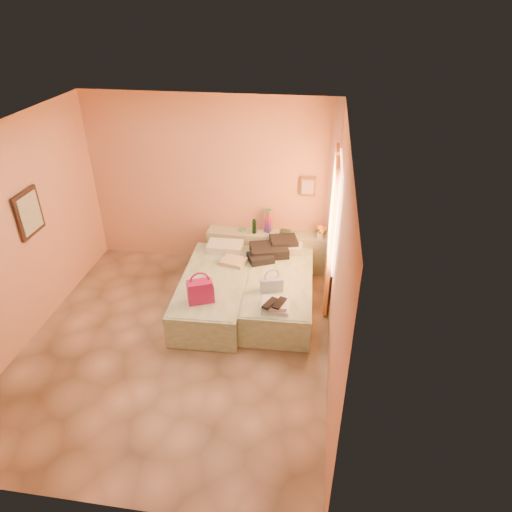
{
  "coord_description": "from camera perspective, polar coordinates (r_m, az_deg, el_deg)",
  "views": [
    {
      "loc": [
        1.73,
        -4.46,
        4.14
      ],
      "look_at": [
        0.94,
        0.85,
        0.94
      ],
      "focal_mm": 32.0,
      "sensor_mm": 36.0,
      "label": 1
    }
  ],
  "objects": [
    {
      "name": "bed_right",
      "position": [
        6.76,
        2.93,
        -4.4
      ],
      "size": [
        0.97,
        2.03,
        0.5
      ],
      "primitive_type": "cube",
      "rotation": [
        0.0,
        0.0,
        0.03
      ],
      "color": "beige",
      "rests_on": "ground"
    },
    {
      "name": "bed_left",
      "position": [
        6.77,
        -5.17,
        -4.44
      ],
      "size": [
        0.97,
        2.03,
        0.5
      ],
      "primitive_type": "cube",
      "rotation": [
        0.0,
        0.0,
        0.03
      ],
      "color": "beige",
      "rests_on": "ground"
    },
    {
      "name": "khaki_garment",
      "position": [
        6.92,
        -2.84,
        -0.69
      ],
      "size": [
        0.42,
        0.36,
        0.06
      ],
      "primitive_type": "cube",
      "rotation": [
        0.0,
        0.0,
        -0.23
      ],
      "color": "tan",
      "rests_on": "bed_left"
    },
    {
      "name": "water_bottle",
      "position": [
        7.4,
        -0.23,
        3.74
      ],
      "size": [
        0.09,
        0.09,
        0.24
      ],
      "primitive_type": "cylinder",
      "rotation": [
        0.0,
        0.0,
        -0.42
      ],
      "color": "#12331C",
      "rests_on": "headboard_ledge"
    },
    {
      "name": "ground",
      "position": [
        6.32,
        -9.77,
        -10.66
      ],
      "size": [
        4.5,
        4.5,
        0.0
      ],
      "primitive_type": "plane",
      "color": "tan",
      "rests_on": "ground"
    },
    {
      "name": "sandal_pair",
      "position": [
        5.9,
        2.35,
        -5.96
      ],
      "size": [
        0.29,
        0.32,
        0.03
      ],
      "primitive_type": "cube",
      "rotation": [
        0.0,
        0.0,
        -0.44
      ],
      "color": "black",
      "rests_on": "towel_stack"
    },
    {
      "name": "green_book",
      "position": [
        7.5,
        3.68,
        3.11
      ],
      "size": [
        0.18,
        0.14,
        0.03
      ],
      "primitive_type": "cube",
      "rotation": [
        0.0,
        0.0,
        -0.16
      ],
      "color": "#294C2B",
      "rests_on": "headboard_ledge"
    },
    {
      "name": "room_walls",
      "position": [
        5.75,
        -7.72,
        6.36
      ],
      "size": [
        4.02,
        4.51,
        2.81
      ],
      "color": "tan",
      "rests_on": "ground"
    },
    {
      "name": "flower_vase",
      "position": [
        7.33,
        8.1,
        3.19
      ],
      "size": [
        0.23,
        0.23,
        0.26
      ],
      "primitive_type": "cube",
      "rotation": [
        0.0,
        0.0,
        0.17
      ],
      "color": "silver",
      "rests_on": "headboard_ledge"
    },
    {
      "name": "clothes_pile",
      "position": [
        7.11,
        2.06,
        0.84
      ],
      "size": [
        0.78,
        0.78,
        0.19
      ],
      "primitive_type": "cube",
      "rotation": [
        0.0,
        0.0,
        0.31
      ],
      "color": "black",
      "rests_on": "bed_right"
    },
    {
      "name": "towel_stack",
      "position": [
        5.97,
        2.5,
        -6.22
      ],
      "size": [
        0.35,
        0.3,
        0.1
      ],
      "primitive_type": "cube",
      "rotation": [
        0.0,
        0.0,
        -0.0
      ],
      "color": "silver",
      "rests_on": "bed_right"
    },
    {
      "name": "magenta_handbag",
      "position": [
        6.08,
        -6.97,
        -4.35
      ],
      "size": [
        0.39,
        0.31,
        0.32
      ],
      "primitive_type": "cube",
      "rotation": [
        0.0,
        0.0,
        0.4
      ],
      "color": "#B41658",
      "rests_on": "bed_left"
    },
    {
      "name": "small_dish",
      "position": [
        7.52,
        -1.72,
        3.28
      ],
      "size": [
        0.16,
        0.16,
        0.03
      ],
      "primitive_type": "cylinder",
      "rotation": [
        0.0,
        0.0,
        -0.28
      ],
      "color": "#549A71",
      "rests_on": "headboard_ledge"
    },
    {
      "name": "headboard_ledge",
      "position": [
        7.62,
        1.64,
        0.74
      ],
      "size": [
        2.05,
        0.3,
        0.65
      ],
      "primitive_type": "cube",
      "color": "#A2AB8C",
      "rests_on": "ground"
    },
    {
      "name": "rainbow_box",
      "position": [
        7.41,
        1.5,
        4.41
      ],
      "size": [
        0.11,
        0.11,
        0.4
      ],
      "primitive_type": "cube",
      "rotation": [
        0.0,
        0.0,
        -0.33
      ],
      "color": "#B41658",
      "rests_on": "headboard_ledge"
    },
    {
      "name": "blue_handbag",
      "position": [
        6.28,
        1.95,
        -3.58
      ],
      "size": [
        0.33,
        0.21,
        0.2
      ],
      "primitive_type": "cube",
      "rotation": [
        0.0,
        0.0,
        0.29
      ],
      "color": "#3B5C8E",
      "rests_on": "bed_right"
    }
  ]
}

